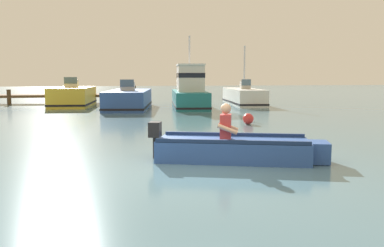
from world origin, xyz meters
The scene contains 8 objects.
ground_plane centered at (0.00, 0.00, 0.00)m, with size 120.00×120.00×0.00m, color slate.
wooden_dock centered at (-7.90, 19.33, 0.48)m, with size 15.68×1.64×1.11m.
rowboat_with_person centered at (1.10, 0.76, 0.25)m, with size 3.66×1.98×1.19m.
moored_boat_yellow centered at (-3.98, 16.78, 0.52)m, with size 2.36×4.64×1.66m.
moored_boat_blue centered at (-0.87, 14.63, 0.46)m, with size 2.81×5.92×1.54m.
moored_boat_teal centered at (2.44, 14.86, 0.86)m, with size 2.27×6.16×3.90m.
moored_boat_white centered at (6.03, 16.52, 0.46)m, with size 2.07×5.70×3.50m.
mooring_buoy centered at (3.27, 6.79, 0.20)m, with size 0.39×0.39×0.39m, color red.
Camera 1 is at (-1.21, -7.34, 1.77)m, focal length 38.23 mm.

